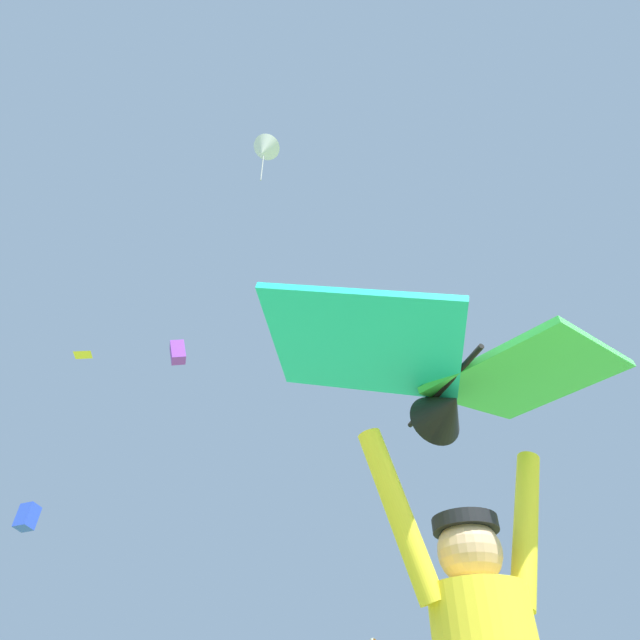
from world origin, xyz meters
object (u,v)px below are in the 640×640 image
(held_stunt_kite, at_px, (449,374))
(distant_kite_yellow_mid_right, at_px, (83,354))
(distant_kite_blue_low_right, at_px, (27,517))
(distant_kite_purple_far_center, at_px, (178,352))
(distant_kite_white_high_left, at_px, (264,150))

(held_stunt_kite, xyz_separation_m, distant_kite_yellow_mid_right, (-1.87, 16.84, 10.35))
(distant_kite_blue_low_right, xyz_separation_m, distant_kite_purple_far_center, (3.99, -13.47, 3.69))
(distant_kite_blue_low_right, bearing_deg, distant_kite_purple_far_center, -73.48)
(distant_kite_yellow_mid_right, bearing_deg, held_stunt_kite, -83.65)
(held_stunt_kite, height_order, distant_kite_white_high_left, distant_kite_white_high_left)
(distant_kite_blue_low_right, height_order, distant_kite_white_high_left, distant_kite_white_high_left)
(held_stunt_kite, relative_size, distant_kite_blue_low_right, 1.25)
(distant_kite_purple_far_center, relative_size, distant_kite_white_high_left, 0.40)
(distant_kite_blue_low_right, bearing_deg, distant_kite_yellow_mid_right, -88.62)
(distant_kite_yellow_mid_right, bearing_deg, distant_kite_white_high_left, -51.52)
(distant_kite_purple_far_center, xyz_separation_m, distant_kite_white_high_left, (0.71, -7.19, 6.34))
(distant_kite_blue_low_right, distance_m, distant_kite_yellow_mid_right, 15.25)
(distant_kite_blue_low_right, height_order, distant_kite_purple_far_center, distant_kite_purple_far_center)
(distant_kite_white_high_left, bearing_deg, distant_kite_yellow_mid_right, 128.48)
(distant_kite_purple_far_center, height_order, distant_kite_white_high_left, distant_kite_white_high_left)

